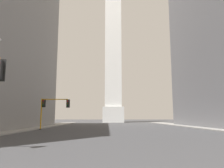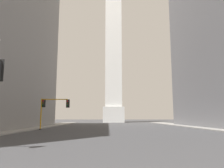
{
  "view_description": "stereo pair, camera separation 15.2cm",
  "coord_description": "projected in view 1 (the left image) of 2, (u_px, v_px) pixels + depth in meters",
  "views": [
    {
      "loc": [
        -2.14,
        -2.47,
        1.89
      ],
      "look_at": [
        -1.2,
        43.1,
        8.88
      ],
      "focal_mm": 35.0,
      "sensor_mm": 36.0,
      "label": 1
    },
    {
      "loc": [
        -1.99,
        -2.47,
        1.89
      ],
      "look_at": [
        -1.2,
        43.1,
        8.88
      ],
      "focal_mm": 35.0,
      "sensor_mm": 36.0,
      "label": 2
    }
  ],
  "objects": [
    {
      "name": "obelisk",
      "position": [
        113.0,
        30.0,
        88.01
      ],
      "size": [
        7.88,
        7.88,
        76.82
      ],
      "color": "silver",
      "rests_on": "ground_plane"
    },
    {
      "name": "traffic_light_mid_left",
      "position": [
        51.0,
        106.0,
        34.94
      ],
      "size": [
        4.68,
        0.51,
        4.87
      ],
      "color": "orange",
      "rests_on": "ground_plane"
    },
    {
      "name": "sidewalk_left",
      "position": [
        12.0,
        130.0,
        30.76
      ],
      "size": [
        5.0,
        97.4,
        0.15
      ],
      "primitive_type": "cube",
      "color": "gray",
      "rests_on": "ground_plane"
    }
  ]
}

